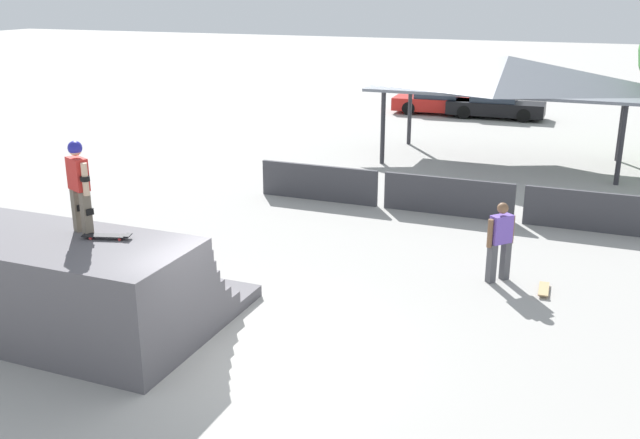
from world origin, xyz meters
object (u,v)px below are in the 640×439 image
skateboard_on_deck (108,236)px  parked_car_red (438,102)px  skateboard_on_ground (544,290)px  parked_car_black (495,106)px  skater_on_deck (79,181)px  bystander_walking (500,238)px

skateboard_on_deck → parked_car_red: size_ratio=0.19×
skateboard_on_ground → parked_car_black: 21.11m
skater_on_deck → bystander_walking: bearing=62.7°
skater_on_deck → parked_car_red: (0.44, 25.69, -2.20)m
bystander_walking → skateboard_on_ground: (0.99, -0.27, -0.91)m
skateboard_on_deck → parked_car_red: bearing=73.4°
skater_on_deck → parked_car_black: size_ratio=0.36×
skateboard_on_deck → parked_car_red: 25.80m
skater_on_deck → parked_car_red: 25.79m
bystander_walking → parked_car_red: size_ratio=0.38×
skater_on_deck → parked_car_black: 25.79m
skateboard_on_deck → bystander_walking: bearing=24.1°
skateboard_on_ground → parked_car_red: bearing=-164.3°
parked_car_red → skateboard_on_ground: bearing=-75.0°
parked_car_red → parked_car_black: size_ratio=0.99×
skater_on_deck → bystander_walking: 8.48m
skateboard_on_deck → skater_on_deck: bearing=155.4°
skater_on_deck → parked_car_red: bearing=113.8°
skateboard_on_ground → parked_car_red: size_ratio=0.17×
skateboard_on_deck → bystander_walking: skateboard_on_deck is taller
skateboard_on_deck → parked_car_red: (-0.15, 25.77, -1.31)m
skater_on_deck → skateboard_on_deck: (0.59, -0.08, -0.89)m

